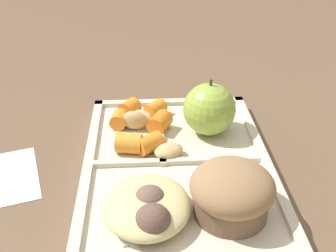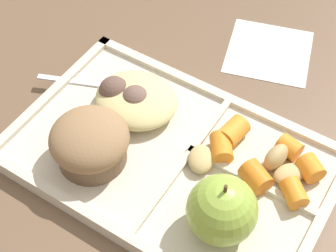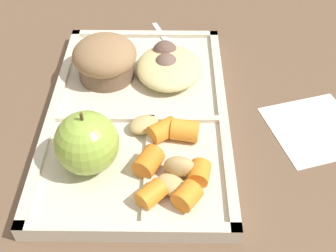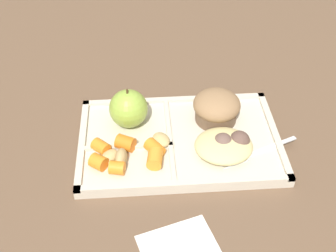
{
  "view_description": "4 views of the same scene",
  "coord_description": "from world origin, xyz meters",
  "px_view_note": "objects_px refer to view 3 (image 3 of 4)",
  "views": [
    {
      "loc": [
        0.41,
        -0.04,
        0.33
      ],
      "look_at": [
        -0.01,
        -0.01,
        0.08
      ],
      "focal_mm": 44.86,
      "sensor_mm": 36.0,
      "label": 1
    },
    {
      "loc": [
        -0.18,
        0.29,
        0.51
      ],
      "look_at": [
        0.0,
        -0.0,
        0.07
      ],
      "focal_mm": 55.45,
      "sensor_mm": 36.0,
      "label": 2
    },
    {
      "loc": [
        -0.41,
        -0.04,
        0.4
      ],
      "look_at": [
        -0.06,
        -0.04,
        0.05
      ],
      "focal_mm": 45.0,
      "sensor_mm": 36.0,
      "label": 3
    },
    {
      "loc": [
        -0.06,
        -0.59,
        0.58
      ],
      "look_at": [
        -0.02,
        -0.03,
        0.08
      ],
      "focal_mm": 47.37,
      "sensor_mm": 36.0,
      "label": 4
    }
  ],
  "objects_px": {
    "green_apple": "(87,143)",
    "plastic_fork": "(175,54)",
    "lunch_tray": "(138,115)",
    "bran_muffin": "(105,59)"
  },
  "relations": [
    {
      "from": "green_apple",
      "to": "plastic_fork",
      "type": "height_order",
      "value": "green_apple"
    },
    {
      "from": "plastic_fork",
      "to": "lunch_tray",
      "type": "bearing_deg",
      "value": 159.08
    },
    {
      "from": "lunch_tray",
      "to": "plastic_fork",
      "type": "bearing_deg",
      "value": -20.92
    },
    {
      "from": "green_apple",
      "to": "bran_muffin",
      "type": "relative_size",
      "value": 0.91
    },
    {
      "from": "green_apple",
      "to": "plastic_fork",
      "type": "xyz_separation_m",
      "value": [
        0.22,
        -0.1,
        -0.04
      ]
    },
    {
      "from": "lunch_tray",
      "to": "plastic_fork",
      "type": "distance_m",
      "value": 0.14
    },
    {
      "from": "lunch_tray",
      "to": "green_apple",
      "type": "distance_m",
      "value": 0.11
    },
    {
      "from": "green_apple",
      "to": "bran_muffin",
      "type": "height_order",
      "value": "green_apple"
    },
    {
      "from": "green_apple",
      "to": "bran_muffin",
      "type": "bearing_deg",
      "value": -0.0
    },
    {
      "from": "green_apple",
      "to": "plastic_fork",
      "type": "relative_size",
      "value": 0.53
    }
  ]
}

